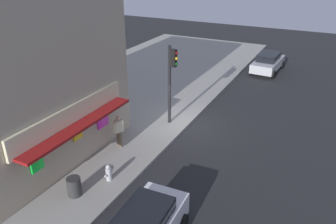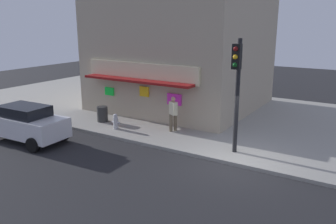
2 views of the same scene
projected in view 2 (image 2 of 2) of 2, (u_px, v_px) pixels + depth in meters
ground_plane at (233, 166)px, 13.27m from camera, size 63.28×63.28×0.00m
sidewalk at (278, 124)px, 18.42m from camera, size 42.19×12.59×0.14m
corner_building at (183, 39)px, 21.40m from camera, size 9.07×9.58×8.36m
traffic_light at (237, 81)px, 13.51m from camera, size 0.32×0.58×4.59m
fire_hydrant at (116, 122)px, 17.31m from camera, size 0.49×0.25×0.78m
trash_can at (102, 114)px, 18.57m from camera, size 0.57×0.57×0.81m
pedestrian at (173, 112)px, 16.82m from camera, size 0.56×0.44×1.71m
parked_car_white at (25, 123)px, 15.83m from camera, size 4.12×2.06×1.67m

